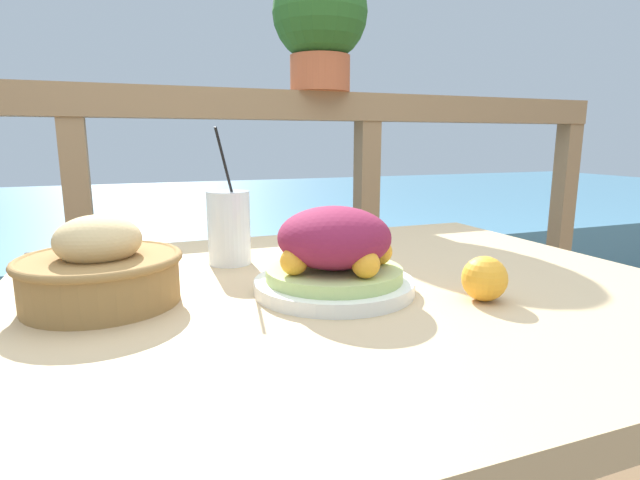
{
  "coord_description": "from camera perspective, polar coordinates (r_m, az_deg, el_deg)",
  "views": [
    {
      "loc": [
        -0.32,
        -0.7,
        0.99
      ],
      "look_at": [
        -0.02,
        0.07,
        0.82
      ],
      "focal_mm": 28.0,
      "sensor_mm": 36.0,
      "label": 1
    }
  ],
  "objects": [
    {
      "name": "drink_glass",
      "position": [
        0.93,
        -10.36,
        1.42
      ],
      "size": [
        0.08,
        0.08,
        0.25
      ],
      "color": "silver",
      "rests_on": "patio_table"
    },
    {
      "name": "orange_near_basket",
      "position": [
        0.75,
        18.28,
        -4.21
      ],
      "size": [
        0.06,
        0.06,
        0.06
      ],
      "color": "#F9A328",
      "rests_on": "patio_table"
    },
    {
      "name": "salad_plate",
      "position": [
        0.74,
        1.67,
        -1.81
      ],
      "size": [
        0.24,
        0.24,
        0.13
      ],
      "color": "white",
      "rests_on": "patio_table"
    },
    {
      "name": "potted_plant",
      "position": [
        1.71,
        -0.0,
        23.72
      ],
      "size": [
        0.3,
        0.3,
        0.39
      ],
      "color": "#B75B38",
      "rests_on": "railing_fence"
    },
    {
      "name": "railing_fence",
      "position": [
        1.61,
        -9.45,
        4.72
      ],
      "size": [
        2.8,
        0.08,
        1.14
      ],
      "color": "#937551",
      "rests_on": "ground_plane"
    },
    {
      "name": "patio_table",
      "position": [
        0.83,
        3.4,
        -11.92
      ],
      "size": [
        1.05,
        0.89,
        0.76
      ],
      "color": "tan",
      "rests_on": "ground_plane"
    },
    {
      "name": "sea_backdrop",
      "position": [
        4.14,
        -16.25,
        0.65
      ],
      "size": [
        12.0,
        4.0,
        0.5
      ],
      "color": "teal",
      "rests_on": "ground_plane"
    },
    {
      "name": "bread_basket",
      "position": [
        0.76,
        -23.77,
        -3.09
      ],
      "size": [
        0.22,
        0.22,
        0.13
      ],
      "color": "olive",
      "rests_on": "patio_table"
    }
  ]
}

